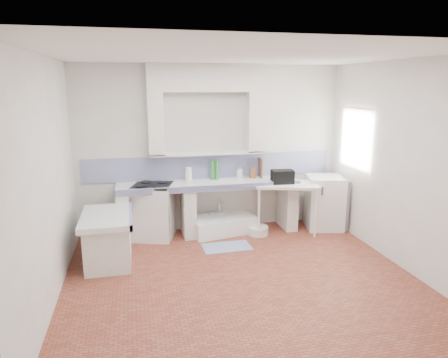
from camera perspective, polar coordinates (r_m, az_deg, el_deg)
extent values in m
plane|color=brown|center=(5.45, 2.38, -13.71)|extent=(4.50, 4.50, 0.00)
plane|color=white|center=(4.88, 2.71, 17.10)|extent=(4.50, 4.50, 0.00)
plane|color=white|center=(6.90, -1.83, 4.26)|extent=(4.50, 0.00, 4.50)
plane|color=white|center=(3.17, 12.12, -6.71)|extent=(4.50, 0.00, 4.50)
plane|color=white|center=(4.91, -23.72, -0.48)|extent=(0.00, 4.50, 4.50)
plane|color=white|center=(5.97, 23.87, 1.76)|extent=(0.00, 4.50, 4.50)
cube|color=white|center=(6.68, -2.57, 14.09)|extent=(1.90, 0.25, 0.45)
cube|color=#381E11|center=(7.02, 19.40, 5.33)|extent=(0.35, 0.86, 1.06)
cube|color=white|center=(6.91, 18.61, 8.45)|extent=(0.01, 0.84, 0.24)
cube|color=white|center=(6.70, -2.15, -0.72)|extent=(3.00, 0.60, 0.08)
cube|color=navy|center=(6.43, -1.69, -1.30)|extent=(3.00, 0.04, 0.10)
cube|color=white|center=(6.72, -13.99, -5.06)|extent=(0.20, 0.55, 0.82)
cube|color=white|center=(6.77, -5.05, -4.58)|extent=(0.20, 0.55, 0.82)
cube|color=white|center=(7.19, 8.92, -3.61)|extent=(0.20, 0.55, 0.82)
cube|color=white|center=(5.89, -16.20, -5.21)|extent=(0.70, 1.10, 0.08)
cube|color=white|center=(6.01, -15.98, -8.39)|extent=(0.60, 1.00, 0.62)
cube|color=navy|center=(5.88, -12.98, -5.07)|extent=(0.04, 1.10, 0.10)
cube|color=navy|center=(6.94, -1.79, 1.80)|extent=(4.27, 0.03, 0.40)
cube|color=white|center=(6.72, -9.92, -4.63)|extent=(0.76, 0.75, 0.87)
cube|color=white|center=(6.93, -0.28, -6.55)|extent=(1.16, 0.78, 0.26)
cube|color=white|center=(6.96, 8.75, -4.03)|extent=(1.15, 0.84, 0.05)
cube|color=white|center=(7.29, 13.98, -3.21)|extent=(0.71, 0.71, 0.92)
cylinder|color=red|center=(6.91, -3.39, -6.64)|extent=(0.33, 0.33, 0.26)
cylinder|color=#DB5D2A|center=(6.82, 0.00, -6.83)|extent=(0.36, 0.36, 0.27)
cylinder|color=#0E41BE|center=(6.97, 2.20, -6.39)|extent=(0.34, 0.34, 0.27)
cylinder|color=white|center=(6.90, 4.79, -7.23)|extent=(0.39, 0.39, 0.14)
cylinder|color=silver|center=(7.05, -1.89, -5.97)|extent=(0.10, 0.10, 0.32)
cylinder|color=silver|center=(7.08, -0.46, -5.89)|extent=(0.09, 0.09, 0.31)
cube|color=black|center=(6.79, 8.25, 0.31)|extent=(0.38, 0.23, 0.23)
cylinder|color=#2F6E37|center=(6.81, -1.64, 1.30)|extent=(0.08, 0.08, 0.33)
cylinder|color=#2F6E37|center=(6.83, -1.04, 1.33)|extent=(0.09, 0.09, 0.33)
cube|color=brown|center=(6.95, 4.07, 0.91)|extent=(0.10, 0.08, 0.19)
cube|color=brown|center=(7.02, 5.18, 1.58)|extent=(0.04, 0.24, 0.33)
cylinder|color=white|center=(6.76, -5.03, 0.70)|extent=(0.15, 0.15, 0.23)
imported|color=white|center=(6.92, 2.21, 0.99)|extent=(0.12, 0.12, 0.21)
cube|color=#3A5199|center=(6.36, 0.38, -9.57)|extent=(0.75, 0.44, 0.01)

